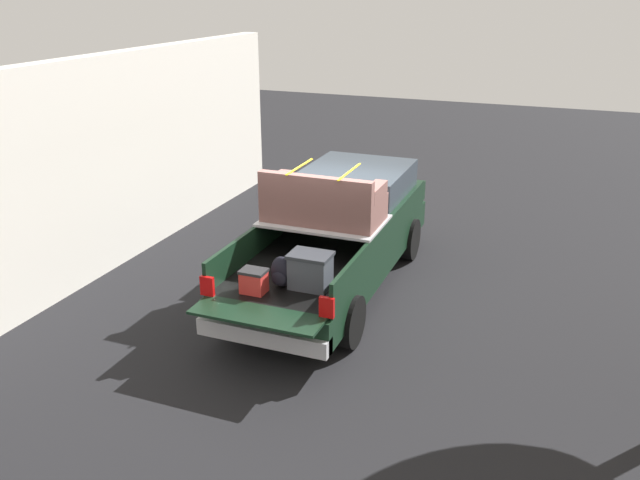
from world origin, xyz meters
The scene contains 3 objects.
ground_plane centered at (0.00, 0.00, 0.00)m, with size 40.00×40.00×0.00m, color black.
pickup_truck centered at (0.35, 0.00, 0.95)m, with size 6.05×2.06×2.23m.
building_facade centered at (0.19, 4.22, 1.89)m, with size 10.71×0.36×3.79m, color silver.
Camera 1 is at (-9.70, -3.55, 4.92)m, focal length 36.99 mm.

